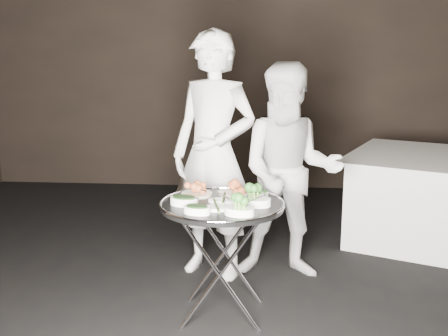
# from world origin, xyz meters

# --- Properties ---
(floor) EXTENTS (6.00, 7.00, 0.05)m
(floor) POSITION_xyz_m (0.00, 0.00, -0.03)
(floor) COLOR black
(floor) RESTS_ON ground
(wall_back) EXTENTS (6.00, 0.05, 3.00)m
(wall_back) POSITION_xyz_m (0.00, 3.52, 1.50)
(wall_back) COLOR black
(wall_back) RESTS_ON floor
(tray_stand) EXTENTS (0.50, 0.43, 0.74)m
(tray_stand) POSITION_xyz_m (0.13, 0.08, 0.42)
(tray_stand) COLOR silver
(tray_stand) RESTS_ON floor
(serving_tray) EXTENTS (0.78, 0.78, 0.04)m
(serving_tray) POSITION_xyz_m (0.13, 0.08, 0.75)
(serving_tray) COLOR black
(serving_tray) RESTS_ON tray_stand
(potato_plate_a) EXTENTS (0.20, 0.20, 0.07)m
(potato_plate_a) POSITION_xyz_m (-0.05, 0.25, 0.79)
(potato_plate_a) COLOR beige
(potato_plate_a) RESTS_ON serving_tray
(potato_plate_b) EXTENTS (0.22, 0.22, 0.08)m
(potato_plate_b) POSITION_xyz_m (0.19, 0.30, 0.79)
(potato_plate_b) COLOR beige
(potato_plate_b) RESTS_ON serving_tray
(greens_bowl) EXTENTS (0.11, 0.11, 0.06)m
(greens_bowl) POSITION_xyz_m (0.36, 0.22, 0.79)
(greens_bowl) COLOR white
(greens_bowl) RESTS_ON serving_tray
(asparagus_plate_a) EXTENTS (0.20, 0.12, 0.04)m
(asparagus_plate_a) POSITION_xyz_m (0.14, 0.10, 0.78)
(asparagus_plate_a) COLOR white
(asparagus_plate_a) RESTS_ON serving_tray
(asparagus_plate_b) EXTENTS (0.21, 0.15, 0.04)m
(asparagus_plate_b) POSITION_xyz_m (0.10, -0.06, 0.78)
(asparagus_plate_b) COLOR white
(asparagus_plate_b) RESTS_ON serving_tray
(spinach_bowl_a) EXTENTS (0.21, 0.16, 0.07)m
(spinach_bowl_a) POSITION_xyz_m (-0.10, 0.02, 0.79)
(spinach_bowl_a) COLOR white
(spinach_bowl_a) RESTS_ON serving_tray
(spinach_bowl_b) EXTENTS (0.18, 0.14, 0.07)m
(spinach_bowl_b) POSITION_xyz_m (-0.00, -0.15, 0.79)
(spinach_bowl_b) COLOR white
(spinach_bowl_b) RESTS_ON serving_tray
(broccoli_bowl_a) EXTENTS (0.20, 0.15, 0.08)m
(broccoli_bowl_a) POSITION_xyz_m (0.34, 0.04, 0.80)
(broccoli_bowl_a) COLOR white
(broccoli_bowl_a) RESTS_ON serving_tray
(broccoli_bowl_b) EXTENTS (0.21, 0.17, 0.07)m
(broccoli_bowl_b) POSITION_xyz_m (0.25, -0.16, 0.79)
(broccoli_bowl_b) COLOR white
(broccoli_bowl_b) RESTS_ON serving_tray
(serving_utensils) EXTENTS (0.58, 0.44, 0.01)m
(serving_utensils) POSITION_xyz_m (0.14, 0.15, 0.81)
(serving_utensils) COLOR silver
(serving_utensils) RESTS_ON serving_tray
(waiter_left) EXTENTS (0.79, 0.67, 1.84)m
(waiter_left) POSITION_xyz_m (0.01, 0.79, 0.92)
(waiter_left) COLOR silver
(waiter_left) RESTS_ON floor
(waiter_right) EXTENTS (0.78, 0.61, 1.61)m
(waiter_right) POSITION_xyz_m (0.57, 0.79, 0.80)
(waiter_right) COLOR silver
(waiter_right) RESTS_ON floor
(dining_table) EXTENTS (1.36, 1.36, 0.78)m
(dining_table) POSITION_xyz_m (1.84, 1.66, 0.39)
(dining_table) COLOR silver
(dining_table) RESTS_ON floor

